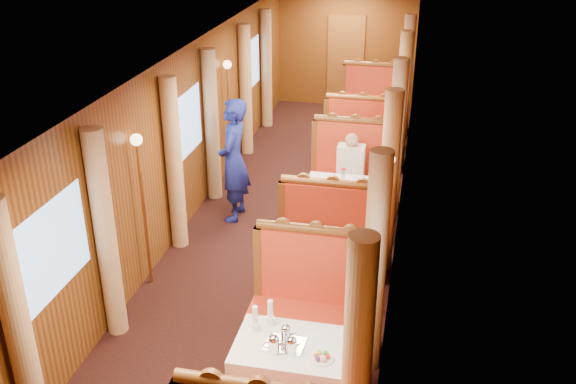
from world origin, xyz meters
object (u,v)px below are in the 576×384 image
(banquette_far_aft, at_px, (372,108))
(tea_tray, at_px, (285,344))
(rose_vase_far, at_px, (370,99))
(teapot_right, at_px, (291,347))
(teapot_left, at_px, (274,346))
(fruit_plate, at_px, (322,357))
(rose_vase_mid, at_px, (343,173))
(banquette_mid_aft, at_px, (352,177))
(steward, at_px, (234,160))
(teapot_back, at_px, (286,334))
(table_near, at_px, (293,377))
(banquette_far_fwd, at_px, (362,144))
(banquette_mid_fwd, at_px, (333,241))
(banquette_near_aft, at_px, (312,309))
(table_far, at_px, (367,127))
(table_mid, at_px, (343,209))
(passenger, at_px, (351,164))

(banquette_far_aft, height_order, tea_tray, banquette_far_aft)
(rose_vase_far, bearing_deg, teapot_right, -90.08)
(teapot_left, distance_m, teapot_right, 0.15)
(fruit_plate, relative_size, rose_vase_mid, 0.59)
(banquette_mid_aft, bearing_deg, fruit_plate, -86.57)
(banquette_far_aft, relative_size, steward, 0.74)
(teapot_back, bearing_deg, table_near, -27.14)
(banquette_far_fwd, height_order, fruit_plate, banquette_far_fwd)
(rose_vase_mid, bearing_deg, banquette_mid_aft, 88.96)
(banquette_far_aft, bearing_deg, teapot_right, -89.94)
(banquette_mid_fwd, xyz_separation_m, banquette_far_fwd, (0.00, 3.50, 0.00))
(banquette_near_aft, distance_m, banquette_far_aft, 7.00)
(banquette_mid_aft, height_order, table_far, banquette_mid_aft)
(steward, bearing_deg, teapot_left, 19.10)
(banquette_near_aft, height_order, table_mid, banquette_near_aft)
(teapot_left, bearing_deg, banquette_mid_aft, 65.70)
(banquette_mid_fwd, bearing_deg, teapot_left, -93.11)
(teapot_right, height_order, steward, steward)
(table_far, height_order, rose_vase_mid, rose_vase_mid)
(banquette_mid_aft, distance_m, passenger, 0.41)
(passenger, bearing_deg, steward, -159.59)
(table_mid, distance_m, banquette_mid_fwd, 1.02)
(fruit_plate, relative_size, steward, 0.12)
(tea_tray, xyz_separation_m, teapot_left, (-0.07, -0.12, 0.06))
(banquette_mid_aft, height_order, passenger, banquette_mid_aft)
(table_near, relative_size, teapot_left, 6.19)
(banquette_near_aft, xyz_separation_m, steward, (-1.61, 2.64, 0.48))
(banquette_mid_fwd, bearing_deg, banquette_near_aft, -90.00)
(teapot_right, bearing_deg, table_mid, 66.50)
(teapot_left, height_order, rose_vase_far, rose_vase_far)
(teapot_left, height_order, fruit_plate, teapot_left)
(banquette_mid_aft, height_order, fruit_plate, banquette_mid_aft)
(banquette_far_aft, relative_size, teapot_back, 8.79)
(banquette_near_aft, relative_size, banquette_far_fwd, 1.00)
(table_mid, bearing_deg, tea_tray, -91.13)
(banquette_near_aft, bearing_deg, banquette_mid_fwd, 90.00)
(teapot_left, bearing_deg, passenger, 65.59)
(banquette_mid_aft, bearing_deg, table_mid, -90.00)
(passenger, bearing_deg, table_far, 90.00)
(banquette_near_aft, relative_size, teapot_back, 8.79)
(banquette_mid_fwd, relative_size, steward, 0.74)
(teapot_back, xyz_separation_m, passenger, (0.08, 4.21, -0.07))
(banquette_mid_fwd, xyz_separation_m, teapot_left, (-0.14, -2.62, 0.40))
(banquette_mid_aft, xyz_separation_m, banquette_far_aft, (0.00, 3.50, 0.00))
(table_far, bearing_deg, passenger, -90.00)
(teapot_right, distance_m, steward, 4.11)
(banquette_far_aft, bearing_deg, teapot_left, -91.00)
(table_far, xyz_separation_m, banquette_far_aft, (0.00, 1.01, 0.05))
(table_mid, xyz_separation_m, steward, (-1.61, 0.16, 0.53))
(banquette_near_aft, xyz_separation_m, banquette_far_aft, (0.00, 7.00, 0.00))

